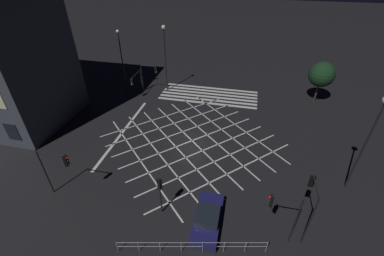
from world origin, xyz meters
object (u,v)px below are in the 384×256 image
object	(u,v)px
traffic_light_nw_cross	(311,198)
waiting_car	(208,218)
street_tree_near	(322,75)
traffic_light_se_main	(150,72)
traffic_light_nw_main	(283,209)
traffic_light_ne_main	(56,165)
street_lamp_west	(165,46)
street_lamp_east	(375,124)
traffic_light_se_cross	(136,80)
street_lamp_far	(121,56)
traffic_light_median_north	(160,189)

from	to	relation	value
traffic_light_nw_cross	waiting_car	distance (m)	7.09
street_tree_near	waiting_car	distance (m)	24.01
traffic_light_se_main	street_tree_near	bearing A→B (deg)	5.68
traffic_light_nw_main	traffic_light_nw_cross	bearing A→B (deg)	-148.81
traffic_light_nw_cross	traffic_light_ne_main	size ratio (longest dim) A/B	1.03
traffic_light_nw_cross	street_tree_near	world-z (taller)	street_tree_near
traffic_light_ne_main	street_lamp_west	size ratio (longest dim) A/B	0.50
street_lamp_east	street_tree_near	xyz separation A→B (m)	(0.12, -15.32, -2.60)
traffic_light_se_cross	street_lamp_west	world-z (taller)	street_lamp_west
traffic_light_se_cross	street_tree_near	world-z (taller)	street_tree_near
traffic_light_ne_main	traffic_light_nw_cross	bearing A→B (deg)	2.56
street_lamp_east	street_lamp_far	world-z (taller)	street_lamp_far
traffic_light_ne_main	traffic_light_se_main	bearing A→B (deg)	89.35
traffic_light_nw_cross	waiting_car	xyz separation A→B (m)	(6.46, 0.92, -2.78)
street_lamp_west	street_lamp_far	distance (m)	5.65
traffic_light_nw_cross	street_lamp_west	size ratio (longest dim) A/B	0.52
traffic_light_median_north	street_lamp_far	bearing A→B (deg)	31.71
traffic_light_se_cross	traffic_light_median_north	bearing A→B (deg)	28.08
traffic_light_ne_main	waiting_car	world-z (taller)	traffic_light_ne_main
traffic_light_se_cross	traffic_light_nw_main	bearing A→B (deg)	44.57
street_lamp_far	street_tree_near	world-z (taller)	street_lamp_far
street_lamp_east	street_lamp_far	distance (m)	27.85
traffic_light_se_cross	street_lamp_west	size ratio (longest dim) A/B	0.37
traffic_light_se_main	street_lamp_far	world-z (taller)	street_lamp_far
traffic_light_se_main	street_lamp_far	xyz separation A→B (m)	(3.12, 1.17, 2.43)
traffic_light_se_main	street_tree_near	size ratio (longest dim) A/B	0.74
traffic_light_se_cross	street_lamp_east	xyz separation A→B (m)	(-23.35, 11.42, 3.91)
traffic_light_median_north	traffic_light_se_cross	distance (m)	19.40
traffic_light_se_main	traffic_light_median_north	distance (m)	20.39
traffic_light_ne_main	street_lamp_west	xyz separation A→B (m)	(-2.24, -20.03, 2.98)
street_lamp_far	waiting_car	size ratio (longest dim) A/B	1.89
street_tree_near	traffic_light_se_cross	bearing A→B (deg)	9.53
traffic_light_nw_cross	street_lamp_west	xyz separation A→B (m)	(15.77, -19.23, 2.92)
traffic_light_nw_cross	traffic_light_se_cross	distance (m)	25.28
street_lamp_far	street_tree_near	size ratio (longest dim) A/B	1.61
traffic_light_nw_cross	traffic_light_ne_main	world-z (taller)	traffic_light_nw_cross
traffic_light_se_main	street_tree_near	xyz separation A→B (m)	(-21.90, -2.18, 0.84)
street_lamp_east	traffic_light_nw_cross	bearing A→B (deg)	50.33
traffic_light_nw_cross	street_lamp_far	bearing A→B (deg)	50.79
street_lamp_far	waiting_car	xyz separation A→B (m)	(-14.45, 17.98, -4.76)
traffic_light_se_main	traffic_light_nw_main	bearing A→B (deg)	-50.35
traffic_light_se_cross	street_lamp_far	world-z (taller)	street_lamp_far
traffic_light_nw_main	street_lamp_far	xyz separation A→B (m)	(19.12, -18.14, 2.21)
street_lamp_east	traffic_light_ne_main	bearing A→B (deg)	14.85
traffic_light_ne_main	traffic_light_se_cross	bearing A→B (deg)	93.69
traffic_light_ne_main	street_lamp_far	world-z (taller)	street_lamp_far
traffic_light_se_cross	street_lamp_east	distance (m)	26.28
street_tree_near	traffic_light_median_north	bearing A→B (deg)	56.14
traffic_light_se_main	waiting_car	bearing A→B (deg)	-59.37
street_tree_near	waiting_car	world-z (taller)	street_tree_near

